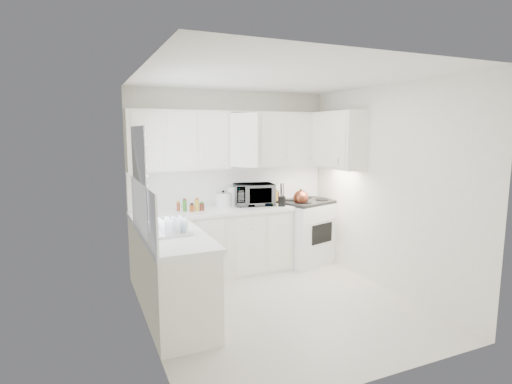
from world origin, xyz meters
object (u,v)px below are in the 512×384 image
rice_cooker (223,198)px  dish_rack (172,225)px  tea_kettle (301,197)px  stove (305,223)px  microwave (254,192)px  utensil_crock (282,195)px

rice_cooker → dish_rack: rice_cooker is taller
tea_kettle → stove: bearing=25.9°
stove → rice_cooker: bearing=156.6°
microwave → stove: bearing=4.4°
utensil_crock → microwave: bearing=142.0°
tea_kettle → rice_cooker: tea_kettle is taller
stove → tea_kettle: size_ratio=4.51×
rice_cooker → dish_rack: size_ratio=0.63×
stove → dish_rack: (-2.31, -1.17, 0.43)m
microwave → rice_cooker: size_ratio=2.40×
dish_rack → rice_cooker: bearing=46.3°
microwave → dish_rack: bearing=-129.1°
rice_cooker → dish_rack: 1.67m
stove → microwave: size_ratio=2.21×
tea_kettle → dish_rack: tea_kettle is taller
microwave → rice_cooker: 0.46m
rice_cooker → utensil_crock: (0.78, -0.32, 0.05)m
tea_kettle → microwave: size_ratio=0.49×
stove → microwave: microwave is taller
stove → tea_kettle: stove is taller
stove → tea_kettle: 0.50m
stove → utensil_crock: (-0.50, -0.17, 0.50)m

